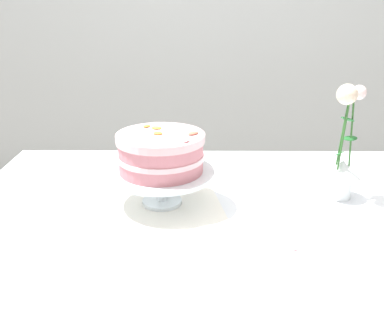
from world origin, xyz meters
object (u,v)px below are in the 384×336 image
object	(u,v)px
flower_vase	(343,153)
dining_table	(212,243)
cake_stand	(161,177)
layer_cake	(161,152)

from	to	relation	value
flower_vase	dining_table	bearing A→B (deg)	-163.14
cake_stand	flower_vase	size ratio (longest dim) A/B	0.88
dining_table	cake_stand	xyz separation A→B (m)	(-0.14, 0.06, 0.17)
cake_stand	flower_vase	world-z (taller)	flower_vase
dining_table	flower_vase	world-z (taller)	flower_vase
dining_table	flower_vase	xyz separation A→B (m)	(0.36, 0.11, 0.22)
layer_cake	flower_vase	bearing A→B (deg)	5.61
layer_cake	flower_vase	distance (m)	0.51
cake_stand	flower_vase	distance (m)	0.51
cake_stand	dining_table	bearing A→B (deg)	-23.64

